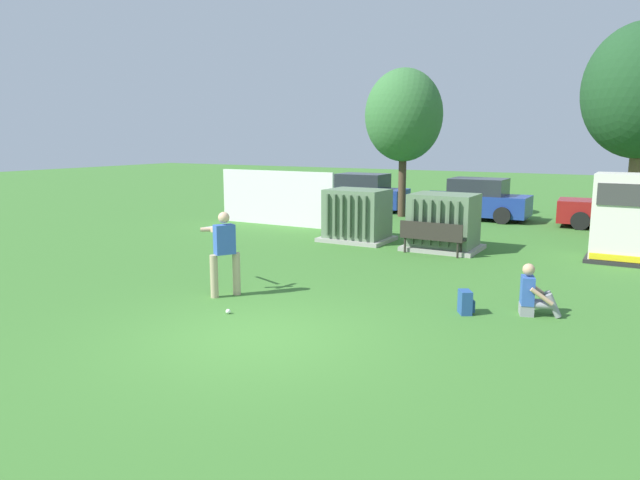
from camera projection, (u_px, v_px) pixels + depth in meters
The scene contains 14 objects.
ground_plane at pixel (257, 336), 9.62m from camera, with size 96.00×96.00×0.00m, color #3D752D.
fence_panel at pixel (276, 198), 21.69m from camera, with size 4.80×0.12×2.00m, color white.
transformer_west at pixel (357, 216), 18.35m from camera, with size 2.10×1.70×1.62m.
transformer_mid_west at pixel (443, 223), 16.90m from camera, with size 2.10×1.70×1.62m.
generator_enclosure at pixel (622, 219), 15.21m from camera, with size 1.60×1.40×2.30m.
park_bench at pixel (432, 236), 16.20m from camera, with size 1.81×0.45×0.92m.
batter at pixel (224, 249), 11.95m from camera, with size 1.49×1.08×1.74m.
sports_ball at pixel (228, 311), 10.84m from camera, with size 0.09×0.09×0.09m, color white.
seated_spectator at pixel (533, 295), 10.72m from camera, with size 0.78×0.64×0.96m.
backpack at pixel (466, 303), 10.82m from camera, with size 0.36×0.38×0.44m.
tree_left at pixel (404, 116), 23.46m from camera, with size 3.10×3.10×5.92m.
parked_car_leftmost at pixel (360, 193), 26.19m from camera, with size 4.24×2.00×1.62m.
parked_car_left_of_center at pixel (475, 200), 23.26m from camera, with size 4.21×1.93×1.62m.
parked_car_right_of_center at pixel (623, 208), 20.72m from camera, with size 4.31×2.15×1.62m.
Camera 1 is at (5.46, -7.48, 3.22)m, focal length 33.00 mm.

